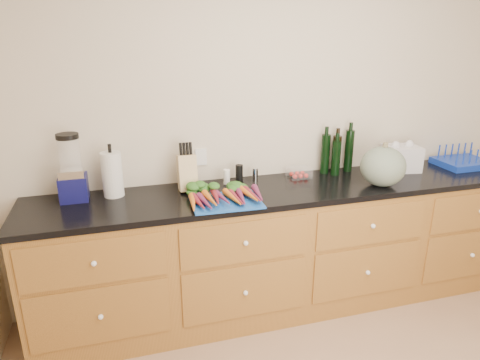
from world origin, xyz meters
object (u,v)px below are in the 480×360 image
object	(u,v)px
squash	(383,166)
cutting_board	(226,202)
knife_block	(187,173)
paper_towel	(112,174)
dish_rack	(463,161)
tomato_box	(299,173)
blender_appliance	(72,172)
carrots	(224,194)

from	to	relation	value
squash	cutting_board	bearing A→B (deg)	-179.51
cutting_board	knife_block	bearing A→B (deg)	122.62
paper_towel	squash	bearing A→B (deg)	-9.74
paper_towel	knife_block	distance (m)	0.49
dish_rack	tomato_box	bearing A→B (deg)	176.30
squash	tomato_box	bearing A→B (deg)	146.69
blender_appliance	tomato_box	size ratio (longest dim) A/B	2.63
cutting_board	dish_rack	world-z (taller)	dish_rack
paper_towel	cutting_board	bearing A→B (deg)	-25.27
blender_appliance	cutting_board	bearing A→B (deg)	-19.04
blender_appliance	dish_rack	world-z (taller)	blender_appliance
knife_block	cutting_board	bearing A→B (deg)	-57.38
blender_appliance	dish_rack	size ratio (longest dim) A/B	1.09
knife_block	carrots	bearing A→B (deg)	-53.00
cutting_board	squash	xyz separation A→B (m)	(1.13, 0.01, 0.13)
paper_towel	knife_block	bearing A→B (deg)	-2.36
carrots	dish_rack	xyz separation A→B (m)	(2.03, 0.19, 0.00)
paper_towel	tomato_box	bearing A→B (deg)	0.43
squash	blender_appliance	size ratio (longest dim) A/B	0.72
knife_block	tomato_box	world-z (taller)	knife_block
squash	tomato_box	world-z (taller)	squash
carrots	tomato_box	xyz separation A→B (m)	(0.64, 0.28, -0.00)
blender_appliance	paper_towel	bearing A→B (deg)	0.55
paper_towel	tomato_box	xyz separation A→B (m)	(1.32, 0.01, -0.11)
paper_towel	knife_block	world-z (taller)	paper_towel
blender_appliance	carrots	bearing A→B (deg)	-16.49
carrots	dish_rack	world-z (taller)	dish_rack
blender_appliance	dish_rack	xyz separation A→B (m)	(2.96, -0.08, -0.15)
blender_appliance	tomato_box	distance (m)	1.57
cutting_board	carrots	world-z (taller)	carrots
blender_appliance	paper_towel	xyz separation A→B (m)	(0.24, 0.00, -0.04)
squash	dish_rack	distance (m)	0.94
cutting_board	carrots	bearing A→B (deg)	90.00
cutting_board	tomato_box	world-z (taller)	tomato_box
carrots	tomato_box	bearing A→B (deg)	23.89
carrots	squash	xyz separation A→B (m)	(1.13, -0.04, 0.10)
cutting_board	blender_appliance	size ratio (longest dim) A/B	1.01
paper_towel	dish_rack	size ratio (longest dim) A/B	0.74
dish_rack	carrots	bearing A→B (deg)	-174.53
tomato_box	knife_block	bearing A→B (deg)	-177.94
carrots	paper_towel	world-z (taller)	paper_towel
cutting_board	blender_appliance	world-z (taller)	blender_appliance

